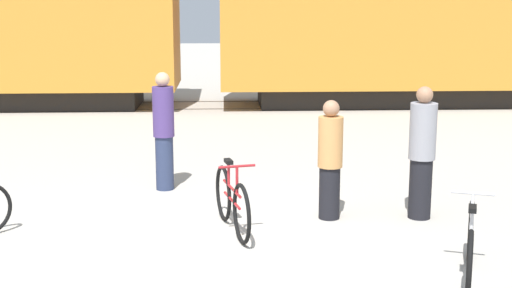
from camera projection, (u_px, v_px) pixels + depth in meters
ground_plane at (167, 251)px, 8.37m from camera, size 80.00×80.00×0.00m
freight_train at (198, 0)px, 19.26m from camera, size 57.37×2.89×5.46m
rail_near at (199, 109)px, 19.13m from camera, size 69.37×0.07×0.01m
rail_far at (201, 101)px, 20.54m from camera, size 69.37×0.07×0.01m
bicycle_silver at (470, 245)px, 7.50m from camera, size 0.64×1.70×0.87m
bicycle_maroon at (232, 201)px, 9.03m from camera, size 0.51×1.68×0.93m
person_in_tan at (330, 160)px, 9.48m from camera, size 0.33×0.33×1.61m
person_in_purple at (164, 131)px, 10.93m from camera, size 0.33×0.33×1.83m
person_in_grey at (422, 153)px, 9.48m from camera, size 0.36×0.36×1.79m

